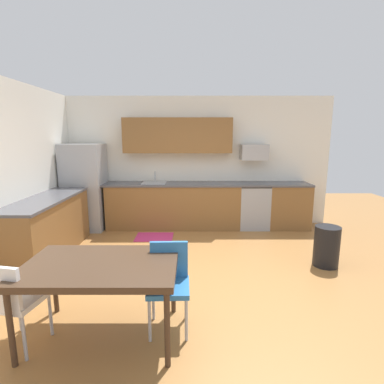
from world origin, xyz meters
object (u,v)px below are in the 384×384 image
object	(u,v)px
refrigerator	(85,187)
chair_far_side	(11,298)
oven_range	(252,206)
trash_bin	(326,246)
microwave	(254,152)
dining_table	(100,269)
chair_near_table	(168,279)

from	to	relation	value
refrigerator	chair_far_side	world-z (taller)	refrigerator
oven_range	trash_bin	size ratio (longest dim) A/B	1.52
microwave	refrigerator	bearing A→B (deg)	-177.01
dining_table	chair_near_table	distance (m)	0.66
oven_range	chair_far_side	world-z (taller)	oven_range
chair_near_table	microwave	bearing A→B (deg)	66.06
oven_range	microwave	size ratio (longest dim) A/B	1.69
chair_far_side	microwave	bearing A→B (deg)	52.77
refrigerator	dining_table	distance (m)	3.62
microwave	dining_table	bearing A→B (deg)	-120.85
refrigerator	trash_bin	world-z (taller)	refrigerator
chair_near_table	chair_far_side	world-z (taller)	same
chair_far_side	trash_bin	distance (m)	3.96
oven_range	chair_far_side	xyz separation A→B (m)	(-2.84, -3.64, 0.05)
refrigerator	microwave	distance (m)	3.52
chair_far_side	trash_bin	world-z (taller)	chair_far_side
oven_range	chair_far_side	size ratio (longest dim) A/B	1.07
refrigerator	chair_far_side	size ratio (longest dim) A/B	2.04
microwave	dining_table	distance (m)	4.22
oven_range	chair_near_table	world-z (taller)	oven_range
dining_table	trash_bin	distance (m)	3.24
refrigerator	microwave	size ratio (longest dim) A/B	3.22
refrigerator	oven_range	distance (m)	3.47
trash_bin	chair_near_table	bearing A→B (deg)	-147.61
oven_range	dining_table	xyz separation A→B (m)	(-2.11, -3.44, 0.23)
refrigerator	oven_range	xyz separation A→B (m)	(3.44, 0.08, -0.41)
microwave	chair_near_table	size ratio (longest dim) A/B	0.64
chair_far_side	oven_range	bearing A→B (deg)	52.02
dining_table	chair_near_table	xyz separation A→B (m)	(0.61, 0.16, -0.18)
refrigerator	microwave	world-z (taller)	refrigerator
dining_table	chair_far_side	distance (m)	0.77
oven_range	microwave	xyz separation A→B (m)	(0.00, 0.10, 1.11)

